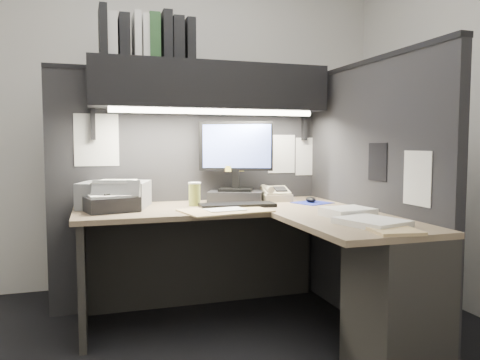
# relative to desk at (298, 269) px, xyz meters

# --- Properties ---
(floor) EXTENTS (3.50, 3.50, 0.00)m
(floor) POSITION_rel_desk_xyz_m (-0.43, 0.00, -0.44)
(floor) COLOR black
(floor) RESTS_ON ground
(wall_back) EXTENTS (3.50, 0.04, 2.70)m
(wall_back) POSITION_rel_desk_xyz_m (-0.43, 1.50, 0.91)
(wall_back) COLOR silver
(wall_back) RESTS_ON floor
(wall_front) EXTENTS (3.50, 0.04, 2.70)m
(wall_front) POSITION_rel_desk_xyz_m (-0.43, -1.50, 0.91)
(wall_front) COLOR silver
(wall_front) RESTS_ON floor
(partition_back) EXTENTS (1.90, 0.06, 1.60)m
(partition_back) POSITION_rel_desk_xyz_m (-0.40, 0.93, 0.36)
(partition_back) COLOR black
(partition_back) RESTS_ON floor
(partition_right) EXTENTS (0.06, 1.50, 1.60)m
(partition_right) POSITION_rel_desk_xyz_m (0.55, 0.18, 0.36)
(partition_right) COLOR black
(partition_right) RESTS_ON floor
(desk) EXTENTS (1.70, 1.53, 0.73)m
(desk) POSITION_rel_desk_xyz_m (0.00, 0.00, 0.00)
(desk) COLOR #7B614E
(desk) RESTS_ON floor
(overhead_shelf) EXTENTS (1.55, 0.34, 0.30)m
(overhead_shelf) POSITION_rel_desk_xyz_m (-0.30, 0.75, 1.06)
(overhead_shelf) COLOR black
(overhead_shelf) RESTS_ON partition_back
(task_light_tube) EXTENTS (1.32, 0.04, 0.04)m
(task_light_tube) POSITION_rel_desk_xyz_m (-0.30, 0.61, 0.89)
(task_light_tube) COLOR white
(task_light_tube) RESTS_ON overhead_shelf
(monitor) EXTENTS (0.48, 0.35, 0.55)m
(monitor) POSITION_rel_desk_xyz_m (-0.12, 0.76, 0.50)
(monitor) COLOR black
(monitor) RESTS_ON desk
(keyboard) EXTENTS (0.48, 0.19, 0.02)m
(keyboard) POSITION_rel_desk_xyz_m (-0.19, 0.48, 0.30)
(keyboard) COLOR black
(keyboard) RESTS_ON desk
(mousepad) EXTENTS (0.28, 0.27, 0.00)m
(mousepad) POSITION_rel_desk_xyz_m (0.34, 0.52, 0.29)
(mousepad) COLOR navy
(mousepad) RESTS_ON desk
(mouse) EXTENTS (0.06, 0.10, 0.04)m
(mouse) POSITION_rel_desk_xyz_m (0.34, 0.53, 0.31)
(mouse) COLOR black
(mouse) RESTS_ON mousepad
(telephone) EXTENTS (0.21, 0.22, 0.08)m
(telephone) POSITION_rel_desk_xyz_m (0.15, 0.72, 0.33)
(telephone) COLOR beige
(telephone) RESTS_ON desk
(coffee_cup) EXTENTS (0.08, 0.08, 0.14)m
(coffee_cup) POSITION_rel_desk_xyz_m (-0.44, 0.62, 0.36)
(coffee_cup) COLOR #BBC850
(coffee_cup) RESTS_ON desk
(printer) EXTENTS (0.48, 0.44, 0.16)m
(printer) POSITION_rel_desk_xyz_m (-0.93, 0.70, 0.37)
(printer) COLOR gray
(printer) RESTS_ON desk
(notebook_stack) EXTENTS (0.33, 0.30, 0.09)m
(notebook_stack) POSITION_rel_desk_xyz_m (-0.96, 0.53, 0.33)
(notebook_stack) COLOR black
(notebook_stack) RESTS_ON desk
(open_folder) EXTENTS (0.55, 0.41, 0.01)m
(open_folder) POSITION_rel_desk_xyz_m (-0.32, 0.32, 0.29)
(open_folder) COLOR tan
(open_folder) RESTS_ON desk
(paper_stack_a) EXTENTS (0.27, 0.24, 0.05)m
(paper_stack_a) POSITION_rel_desk_xyz_m (0.26, -0.06, 0.31)
(paper_stack_a) COLOR white
(paper_stack_a) RESTS_ON desk
(paper_stack_b) EXTENTS (0.32, 0.37, 0.03)m
(paper_stack_b) POSITION_rel_desk_xyz_m (0.24, -0.34, 0.30)
(paper_stack_b) COLOR white
(paper_stack_b) RESTS_ON desk
(manila_stack) EXTENTS (0.24, 0.29, 0.01)m
(manila_stack) POSITION_rel_desk_xyz_m (0.23, -0.50, 0.29)
(manila_stack) COLOR tan
(manila_stack) RESTS_ON desk
(binder_row) EXTENTS (0.59, 0.25, 0.30)m
(binder_row) POSITION_rel_desk_xyz_m (-0.71, 0.75, 1.35)
(binder_row) COLOR black
(binder_row) RESTS_ON overhead_shelf
(pinned_papers) EXTENTS (1.76, 1.31, 0.51)m
(pinned_papers) POSITION_rel_desk_xyz_m (-0.00, 0.56, 0.61)
(pinned_papers) COLOR white
(pinned_papers) RESTS_ON partition_back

